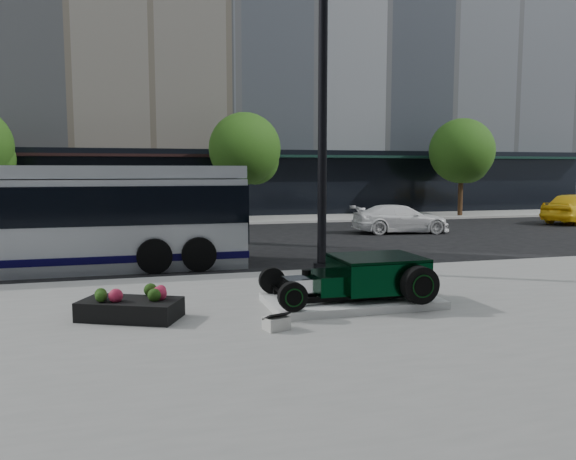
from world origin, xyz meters
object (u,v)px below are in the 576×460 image
object	(u,v)px
white_sedan	(401,219)
lamppost	(322,132)
hot_rod	(367,275)
flower_planter	(130,307)
transit_bus	(26,218)

from	to	relation	value
white_sedan	lamppost	bearing A→B (deg)	148.79
hot_rod	white_sedan	size ratio (longest dim) A/B	0.74
lamppost	white_sedan	world-z (taller)	lamppost
hot_rod	lamppost	size ratio (longest dim) A/B	0.41
hot_rod	flower_planter	size ratio (longest dim) A/B	1.63
hot_rod	lamppost	distance (m)	4.92
lamppost	white_sedan	size ratio (longest dim) A/B	1.83
transit_bus	white_sedan	world-z (taller)	transit_bus
hot_rod	white_sedan	world-z (taller)	white_sedan
hot_rod	lamppost	xyz separation A→B (m)	(0.34, 3.81, 3.09)
transit_bus	hot_rod	bearing A→B (deg)	-41.34
hot_rod	lamppost	world-z (taller)	lamppost
hot_rod	white_sedan	xyz separation A→B (m)	(7.02, 12.42, -0.07)
lamppost	flower_planter	world-z (taller)	lamppost
lamppost	transit_bus	distance (m)	8.48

